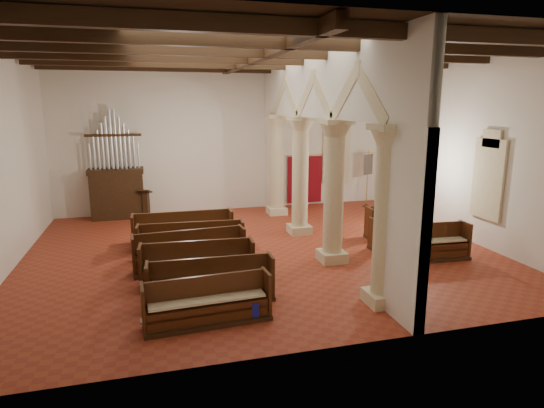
{
  "coord_description": "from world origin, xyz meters",
  "views": [
    {
      "loc": [
        -3.14,
        -13.19,
        4.48
      ],
      "look_at": [
        0.53,
        0.5,
        1.35
      ],
      "focal_mm": 30.0,
      "sensor_mm": 36.0,
      "label": 1
    }
  ],
  "objects_px": {
    "nave_pew_0": "(208,308)",
    "aisle_pew_0": "(433,247)",
    "lectern": "(146,206)",
    "processional_banner": "(367,189)",
    "pipe_organ": "(117,184)"
  },
  "relations": [
    {
      "from": "processional_banner",
      "to": "aisle_pew_0",
      "type": "distance_m",
      "value": 7.05
    },
    {
      "from": "pipe_organ",
      "to": "lectern",
      "type": "height_order",
      "value": "pipe_organ"
    },
    {
      "from": "pipe_organ",
      "to": "lectern",
      "type": "distance_m",
      "value": 1.45
    },
    {
      "from": "lectern",
      "to": "nave_pew_0",
      "type": "xyz_separation_m",
      "value": [
        1.25,
        -9.48,
        -0.18
      ]
    },
    {
      "from": "lectern",
      "to": "processional_banner",
      "type": "height_order",
      "value": "processional_banner"
    },
    {
      "from": "pipe_organ",
      "to": "aisle_pew_0",
      "type": "xyz_separation_m",
      "value": [
        9.22,
        -7.61,
        -1.01
      ]
    },
    {
      "from": "lectern",
      "to": "processional_banner",
      "type": "relative_size",
      "value": 0.49
    },
    {
      "from": "lectern",
      "to": "processional_banner",
      "type": "xyz_separation_m",
      "value": [
        9.45,
        -0.26,
        0.31
      ]
    },
    {
      "from": "pipe_organ",
      "to": "nave_pew_0",
      "type": "xyz_separation_m",
      "value": [
        2.33,
        -9.92,
        -1.04
      ]
    },
    {
      "from": "pipe_organ",
      "to": "processional_banner",
      "type": "bearing_deg",
      "value": -3.77
    },
    {
      "from": "nave_pew_0",
      "to": "aisle_pew_0",
      "type": "height_order",
      "value": "aisle_pew_0"
    },
    {
      "from": "nave_pew_0",
      "to": "aisle_pew_0",
      "type": "xyz_separation_m",
      "value": [
        6.9,
        2.31,
        0.03
      ]
    },
    {
      "from": "processional_banner",
      "to": "nave_pew_0",
      "type": "bearing_deg",
      "value": -156.12
    },
    {
      "from": "nave_pew_0",
      "to": "aisle_pew_0",
      "type": "relative_size",
      "value": 1.24
    },
    {
      "from": "lectern",
      "to": "aisle_pew_0",
      "type": "xyz_separation_m",
      "value": [
        8.14,
        -7.18,
        -0.15
      ]
    }
  ]
}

